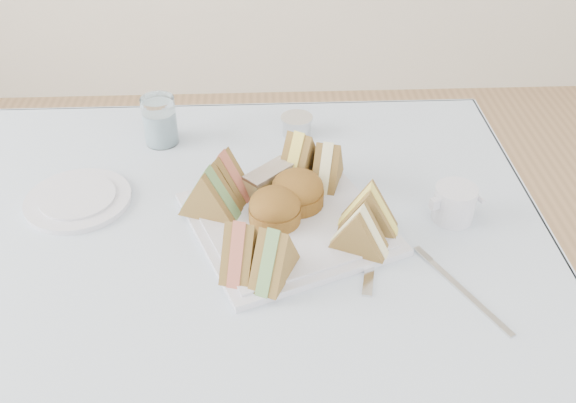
{
  "coord_description": "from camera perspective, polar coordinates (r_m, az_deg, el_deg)",
  "views": [
    {
      "loc": [
        0.05,
        -0.71,
        1.41
      ],
      "look_at": [
        0.09,
        0.1,
        0.8
      ],
      "focal_mm": 40.0,
      "sensor_mm": 36.0,
      "label": 1
    }
  ],
  "objects": [
    {
      "name": "serving_plate",
      "position": [
        1.04,
        -0.0,
        -1.94
      ],
      "size": [
        0.38,
        0.38,
        0.01
      ],
      "primitive_type": "cube",
      "rotation": [
        0.0,
        0.0,
        0.38
      ],
      "color": "silver",
      "rests_on": "tablecloth"
    },
    {
      "name": "tea_strainer",
      "position": [
        1.27,
        0.78,
        6.68
      ],
      "size": [
        0.08,
        0.08,
        0.04
      ],
      "primitive_type": "cylinder",
      "rotation": [
        0.0,
        0.0,
        -0.42
      ],
      "color": "silver",
      "rests_on": "tablecloth"
    },
    {
      "name": "sandwich_br_a",
      "position": [
        1.1,
        3.55,
        3.47
      ],
      "size": [
        0.07,
        0.1,
        0.08
      ],
      "primitive_type": null,
      "rotation": [
        0.0,
        0.0,
        -1.87
      ],
      "color": "brown",
      "rests_on": "serving_plate"
    },
    {
      "name": "fork",
      "position": [
        0.96,
        15.79,
        -8.13
      ],
      "size": [
        0.09,
        0.16,
        0.0
      ],
      "primitive_type": "cube",
      "rotation": [
        0.0,
        0.0,
        0.47
      ],
      "color": "silver",
      "rests_on": "tablecloth"
    },
    {
      "name": "sandwich_fr_b",
      "position": [
        0.96,
        6.42,
        -2.37
      ],
      "size": [
        0.1,
        0.08,
        0.08
      ],
      "primitive_type": null,
      "rotation": [
        0.0,
        0.0,
        -0.44
      ],
      "color": "brown",
      "rests_on": "serving_plate"
    },
    {
      "name": "tablecloth",
      "position": [
        0.97,
        -5.04,
        -6.06
      ],
      "size": [
        1.02,
        1.02,
        0.01
      ],
      "primitive_type": "cube",
      "color": "white",
      "rests_on": "table"
    },
    {
      "name": "creamer_jug",
      "position": [
        1.07,
        14.57,
        -0.16
      ],
      "size": [
        0.09,
        0.09,
        0.06
      ],
      "primitive_type": "cylinder",
      "rotation": [
        0.0,
        0.0,
        0.38
      ],
      "color": "silver",
      "rests_on": "tablecloth"
    },
    {
      "name": "knife",
      "position": [
        1.0,
        7.4,
        -4.64
      ],
      "size": [
        0.05,
        0.18,
        0.0
      ],
      "primitive_type": "cube",
      "rotation": [
        0.0,
        0.0,
        -0.22
      ],
      "color": "silver",
      "rests_on": "tablecloth"
    },
    {
      "name": "sandwich_bl_a",
      "position": [
        1.03,
        -7.01,
        0.94
      ],
      "size": [
        0.11,
        0.08,
        0.09
      ],
      "primitive_type": null,
      "rotation": [
        0.0,
        0.0,
        2.77
      ],
      "color": "brown",
      "rests_on": "serving_plate"
    },
    {
      "name": "sandwich_fr_a",
      "position": [
        1.0,
        7.21,
        -0.51
      ],
      "size": [
        0.1,
        0.07,
        0.08
      ],
      "primitive_type": null,
      "rotation": [
        0.0,
        0.0,
        -0.27
      ],
      "color": "brown",
      "rests_on": "serving_plate"
    },
    {
      "name": "sandwich_fl_a",
      "position": [
        0.93,
        -4.22,
        -3.82
      ],
      "size": [
        0.07,
        0.1,
        0.08
      ],
      "primitive_type": null,
      "rotation": [
        0.0,
        0.0,
        1.3
      ],
      "color": "brown",
      "rests_on": "serving_plate"
    },
    {
      "name": "sandwich_br_b",
      "position": [
        1.11,
        1.01,
        4.19
      ],
      "size": [
        0.09,
        0.11,
        0.09
      ],
      "primitive_type": null,
      "rotation": [
        0.0,
        0.0,
        -2.09
      ],
      "color": "brown",
      "rests_on": "serving_plate"
    },
    {
      "name": "scone_left",
      "position": [
        1.01,
        -1.19,
        -0.57
      ],
      "size": [
        0.11,
        0.11,
        0.06
      ],
      "primitive_type": "cylinder",
      "rotation": [
        0.0,
        0.0,
        0.44
      ],
      "color": "brown",
      "rests_on": "serving_plate"
    },
    {
      "name": "scone_right",
      "position": [
        1.05,
        0.84,
        0.97
      ],
      "size": [
        0.12,
        0.12,
        0.06
      ],
      "primitive_type": "cylinder",
      "rotation": [
        0.0,
        0.0,
        0.66
      ],
      "color": "brown",
      "rests_on": "serving_plate"
    },
    {
      "name": "sandwich_bl_b",
      "position": [
        1.07,
        -5.78,
        2.44
      ],
      "size": [
        0.11,
        0.08,
        0.09
      ],
      "primitive_type": null,
      "rotation": [
        0.0,
        0.0,
        2.68
      ],
      "color": "brown",
      "rests_on": "serving_plate"
    },
    {
      "name": "pastry_slice",
      "position": [
        1.09,
        -1.67,
        1.92
      ],
      "size": [
        0.09,
        0.09,
        0.04
      ],
      "primitive_type": "cube",
      "rotation": [
        0.0,
        0.0,
        0.76
      ],
      "color": "tan",
      "rests_on": "serving_plate"
    },
    {
      "name": "water_glass",
      "position": [
        1.25,
        -11.33,
        7.06
      ],
      "size": [
        0.08,
        0.08,
        0.09
      ],
      "primitive_type": "cylinder",
      "rotation": [
        0.0,
        0.0,
        0.2
      ],
      "color": "white",
      "rests_on": "tablecloth"
    },
    {
      "name": "sandwich_fl_b",
      "position": [
        0.91,
        -1.23,
        -4.55
      ],
      "size": [
        0.08,
        0.11,
        0.08
      ],
      "primitive_type": null,
      "rotation": [
        0.0,
        0.0,
        1.14
      ],
      "color": "brown",
      "rests_on": "serving_plate"
    },
    {
      "name": "side_plate",
      "position": [
        1.15,
        -18.16,
        0.14
      ],
      "size": [
        0.19,
        0.19,
        0.01
      ],
      "primitive_type": "cylinder",
      "rotation": [
        0.0,
        0.0,
        -0.06
      ],
      "color": "silver",
      "rests_on": "tablecloth"
    }
  ]
}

